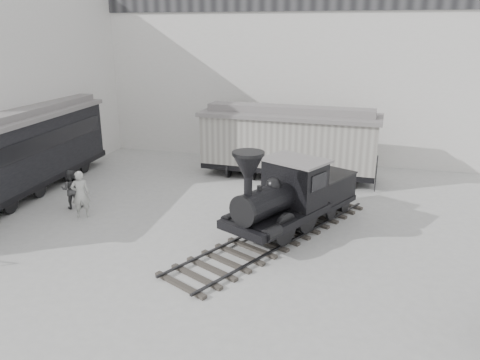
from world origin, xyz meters
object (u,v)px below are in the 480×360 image
(locomotive, at_px, (289,200))
(boxcar, at_px, (289,141))
(passenger_coach, at_px, (6,156))
(visitor_a, at_px, (81,194))
(visitor_b, at_px, (71,189))

(locomotive, distance_m, boxcar, 6.70)
(passenger_coach, bearing_deg, visitor_a, -16.32)
(passenger_coach, bearing_deg, locomotive, -4.10)
(locomotive, bearing_deg, passenger_coach, -154.18)
(locomotive, height_order, boxcar, boxcar)
(boxcar, bearing_deg, visitor_a, -131.35)
(visitor_b, bearing_deg, locomotive, 156.81)
(locomotive, distance_m, visitor_b, 9.06)
(locomotive, bearing_deg, boxcar, 126.38)
(locomotive, height_order, visitor_a, locomotive)
(boxcar, height_order, visitor_b, boxcar)
(boxcar, distance_m, visitor_b, 10.37)
(passenger_coach, bearing_deg, visitor_b, -6.92)
(locomotive, bearing_deg, visitor_b, -153.18)
(passenger_coach, distance_m, visitor_a, 4.38)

